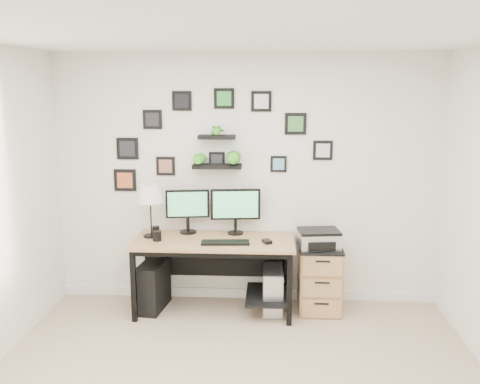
# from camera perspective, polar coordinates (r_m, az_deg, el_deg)

# --- Properties ---
(room) EXTENTS (4.00, 4.00, 4.00)m
(room) POSITION_cam_1_polar(r_m,az_deg,el_deg) (5.90, 0.69, -10.73)
(room) COLOR tan
(room) RESTS_ON ground
(desk) EXTENTS (1.60, 0.70, 0.75)m
(desk) POSITION_cam_1_polar(r_m,az_deg,el_deg) (5.42, -2.38, -6.28)
(desk) COLOR tan
(desk) RESTS_ON ground
(monitor_left) EXTENTS (0.45, 0.20, 0.46)m
(monitor_left) POSITION_cam_1_polar(r_m,az_deg,el_deg) (5.55, -5.61, -1.70)
(monitor_left) COLOR black
(monitor_left) RESTS_ON desk
(monitor_right) EXTENTS (0.51, 0.18, 0.47)m
(monitor_right) POSITION_cam_1_polar(r_m,az_deg,el_deg) (5.49, -0.49, -1.66)
(monitor_right) COLOR black
(monitor_right) RESTS_ON desk
(keyboard) EXTENTS (0.48, 0.18, 0.02)m
(keyboard) POSITION_cam_1_polar(r_m,az_deg,el_deg) (5.22, -1.58, -5.41)
(keyboard) COLOR black
(keyboard) RESTS_ON desk
(mouse) EXTENTS (0.11, 0.13, 0.03)m
(mouse) POSITION_cam_1_polar(r_m,az_deg,el_deg) (5.24, 2.90, -5.29)
(mouse) COLOR black
(mouse) RESTS_ON desk
(table_lamp) EXTENTS (0.27, 0.27, 0.54)m
(table_lamp) POSITION_cam_1_polar(r_m,az_deg,el_deg) (5.43, -9.56, -0.30)
(table_lamp) COLOR black
(table_lamp) RESTS_ON desk
(mug) EXTENTS (0.09, 0.09, 0.10)m
(mug) POSITION_cam_1_polar(r_m,az_deg,el_deg) (5.37, -8.84, -4.66)
(mug) COLOR black
(mug) RESTS_ON desk
(pen_cup) EXTENTS (0.07, 0.07, 0.10)m
(pen_cup) POSITION_cam_1_polar(r_m,az_deg,el_deg) (5.56, -8.96, -4.11)
(pen_cup) COLOR black
(pen_cup) RESTS_ON desk
(pc_tower_black) EXTENTS (0.28, 0.52, 0.49)m
(pc_tower_black) POSITION_cam_1_polar(r_m,az_deg,el_deg) (5.63, -9.23, -9.82)
(pc_tower_black) COLOR black
(pc_tower_black) RESTS_ON ground
(pc_tower_grey) EXTENTS (0.21, 0.46, 0.45)m
(pc_tower_grey) POSITION_cam_1_polar(r_m,az_deg,el_deg) (5.52, 3.51, -10.39)
(pc_tower_grey) COLOR gray
(pc_tower_grey) RESTS_ON ground
(file_cabinet) EXTENTS (0.43, 0.53, 0.67)m
(file_cabinet) POSITION_cam_1_polar(r_m,az_deg,el_deg) (5.57, 8.48, -9.07)
(file_cabinet) COLOR tan
(file_cabinet) RESTS_ON ground
(printer) EXTENTS (0.43, 0.36, 0.18)m
(printer) POSITION_cam_1_polar(r_m,az_deg,el_deg) (5.40, 8.39, -4.95)
(printer) COLOR silver
(printer) RESTS_ON file_cabinet
(wall_decor) EXTENTS (2.28, 0.18, 1.07)m
(wall_decor) POSITION_cam_1_polar(r_m,az_deg,el_deg) (5.47, -2.68, 5.07)
(wall_decor) COLOR black
(wall_decor) RESTS_ON ground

